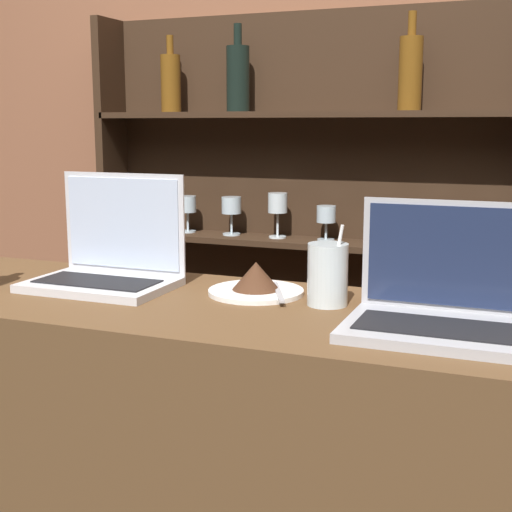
{
  "coord_description": "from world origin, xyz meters",
  "views": [
    {
      "loc": [
        0.59,
        -1.04,
        1.31
      ],
      "look_at": [
        0.07,
        0.28,
        1.05
      ],
      "focal_mm": 50.0,
      "sensor_mm": 36.0,
      "label": 1
    }
  ],
  "objects_px": {
    "laptop_far": "(441,304)",
    "cake_plate": "(256,282)",
    "laptop_near": "(109,260)",
    "water_glass": "(328,274)"
  },
  "relations": [
    {
      "from": "laptop_far",
      "to": "cake_plate",
      "type": "height_order",
      "value": "laptop_far"
    },
    {
      "from": "laptop_near",
      "to": "water_glass",
      "type": "xyz_separation_m",
      "value": [
        0.51,
        0.01,
        0.01
      ]
    },
    {
      "from": "laptop_far",
      "to": "cake_plate",
      "type": "distance_m",
      "value": 0.43
    },
    {
      "from": "laptop_near",
      "to": "water_glass",
      "type": "bearing_deg",
      "value": 0.81
    },
    {
      "from": "laptop_far",
      "to": "cake_plate",
      "type": "bearing_deg",
      "value": 161.82
    },
    {
      "from": "cake_plate",
      "to": "water_glass",
      "type": "xyz_separation_m",
      "value": [
        0.17,
        -0.03,
        0.04
      ]
    },
    {
      "from": "laptop_near",
      "to": "cake_plate",
      "type": "distance_m",
      "value": 0.35
    },
    {
      "from": "water_glass",
      "to": "cake_plate",
      "type": "bearing_deg",
      "value": 168.45
    },
    {
      "from": "laptop_near",
      "to": "cake_plate",
      "type": "relative_size",
      "value": 1.53
    },
    {
      "from": "laptop_near",
      "to": "water_glass",
      "type": "height_order",
      "value": "laptop_near"
    }
  ]
}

